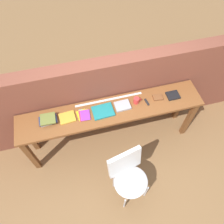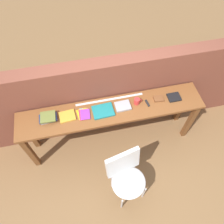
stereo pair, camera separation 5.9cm
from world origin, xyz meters
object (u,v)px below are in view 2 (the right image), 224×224
(leather_journal_brown, at_px, (159,99))
(book_repair_rightmost, at_px, (174,97))
(multitool_folded, at_px, (147,103))
(mug, at_px, (137,101))
(book_stack_leftmost, at_px, (48,118))
(magazine_cycling, at_px, (67,116))
(chair_white_moulded, at_px, (127,176))
(book_open_centre, at_px, (103,111))
(pamphlet_pile_colourful, at_px, (83,114))

(leather_journal_brown, height_order, book_repair_rightmost, same)
(multitool_folded, bearing_deg, mug, 165.39)
(book_stack_leftmost, distance_m, leather_journal_brown, 1.49)
(magazine_cycling, distance_m, mug, 0.94)
(book_stack_leftmost, xyz_separation_m, mug, (1.18, 0.01, 0.01))
(chair_white_moulded, bearing_deg, leather_journal_brown, 52.17)
(leather_journal_brown, bearing_deg, chair_white_moulded, -122.10)
(book_stack_leftmost, bearing_deg, chair_white_moulded, -44.11)
(book_stack_leftmost, height_order, book_open_centre, book_stack_leftmost)
(book_stack_leftmost, xyz_separation_m, book_repair_rightmost, (1.70, -0.02, -0.03))
(book_repair_rightmost, bearing_deg, book_stack_leftmost, 179.64)
(chair_white_moulded, height_order, pamphlet_pile_colourful, pamphlet_pile_colourful)
(pamphlet_pile_colourful, relative_size, leather_journal_brown, 1.51)
(mug, bearing_deg, chair_white_moulded, -111.94)
(leather_journal_brown, bearing_deg, book_open_centre, -171.64)
(book_open_centre, relative_size, mug, 2.49)
(pamphlet_pile_colourful, relative_size, mug, 1.79)
(mug, bearing_deg, book_repair_rightmost, -2.23)
(mug, bearing_deg, book_stack_leftmost, -179.75)
(pamphlet_pile_colourful, xyz_separation_m, mug, (0.73, 0.03, 0.04))
(chair_white_moulded, height_order, multitool_folded, multitool_folded)
(magazine_cycling, bearing_deg, pamphlet_pile_colourful, -6.88)
(chair_white_moulded, xyz_separation_m, book_stack_leftmost, (-0.85, 0.82, 0.39))
(book_stack_leftmost, xyz_separation_m, multitool_folded, (1.32, -0.03, -0.03))
(book_stack_leftmost, bearing_deg, book_open_centre, -2.45)
(magazine_cycling, xyz_separation_m, pamphlet_pile_colourful, (0.21, -0.01, -0.00))
(magazine_cycling, distance_m, multitool_folded, 1.08)
(mug, bearing_deg, multitool_folded, -14.61)
(mug, height_order, multitool_folded, mug)
(book_stack_leftmost, relative_size, multitool_folded, 2.05)
(book_repair_rightmost, bearing_deg, magazine_cycling, 179.97)
(mug, bearing_deg, book_open_centre, -175.66)
(pamphlet_pile_colourful, xyz_separation_m, multitool_folded, (0.87, -0.01, 0.00))
(chair_white_moulded, height_order, book_stack_leftmost, book_stack_leftmost)
(book_open_centre, bearing_deg, leather_journal_brown, 0.03)
(pamphlet_pile_colourful, xyz_separation_m, book_open_centre, (0.26, -0.01, 0.00))
(pamphlet_pile_colourful, distance_m, book_open_centre, 0.26)
(magazine_cycling, bearing_deg, book_open_centre, -6.51)
(pamphlet_pile_colourful, xyz_separation_m, book_repair_rightmost, (1.25, 0.01, 0.00))
(multitool_folded, xyz_separation_m, leather_journal_brown, (0.17, 0.04, 0.00))
(chair_white_moulded, xyz_separation_m, multitool_folded, (0.47, 0.79, 0.36))
(pamphlet_pile_colourful, bearing_deg, multitool_folded, -0.66)
(mug, relative_size, book_repair_rightmost, 0.64)
(book_repair_rightmost, bearing_deg, leather_journal_brown, 174.70)
(chair_white_moulded, bearing_deg, book_repair_rightmost, 43.24)
(mug, height_order, leather_journal_brown, mug)
(pamphlet_pile_colourful, bearing_deg, magazine_cycling, 177.20)
(mug, bearing_deg, magazine_cycling, -179.04)
(magazine_cycling, bearing_deg, book_stack_leftmost, 173.42)
(magazine_cycling, relative_size, leather_journal_brown, 1.55)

